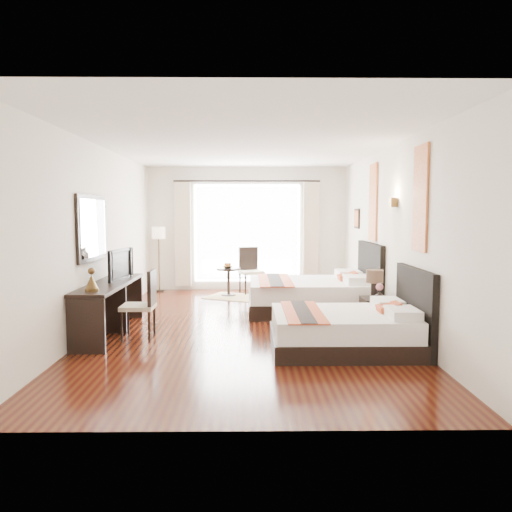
{
  "coord_description": "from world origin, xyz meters",
  "views": [
    {
      "loc": [
        0.06,
        -7.66,
        1.77
      ],
      "look_at": [
        0.16,
        0.41,
        1.07
      ],
      "focal_mm": 35.0,
      "sensor_mm": 36.0,
      "label": 1
    }
  ],
  "objects_px": {
    "desk_chair": "(140,318)",
    "side_table": "(229,282)",
    "table_lamp": "(375,278)",
    "bed_far": "(314,294)",
    "window_chair": "(251,279)",
    "nightstand": "(376,314)",
    "console_desk": "(110,308)",
    "vase": "(379,295)",
    "fruit_bowl": "(228,267)",
    "television": "(116,264)",
    "bed_near": "(350,328)",
    "floor_lamp": "(159,237)"
  },
  "relations": [
    {
      "from": "desk_chair",
      "to": "side_table",
      "type": "bearing_deg",
      "value": -107.04
    },
    {
      "from": "table_lamp",
      "to": "desk_chair",
      "type": "relative_size",
      "value": 0.42
    },
    {
      "from": "bed_far",
      "to": "window_chair",
      "type": "relative_size",
      "value": 2.18
    },
    {
      "from": "nightstand",
      "to": "window_chair",
      "type": "relative_size",
      "value": 0.5
    },
    {
      "from": "side_table",
      "to": "console_desk",
      "type": "bearing_deg",
      "value": -115.79
    },
    {
      "from": "vase",
      "to": "fruit_bowl",
      "type": "height_order",
      "value": "fruit_bowl"
    },
    {
      "from": "table_lamp",
      "to": "television",
      "type": "bearing_deg",
      "value": 178.93
    },
    {
      "from": "television",
      "to": "bed_near",
      "type": "bearing_deg",
      "value": -100.01
    },
    {
      "from": "nightstand",
      "to": "fruit_bowl",
      "type": "relative_size",
      "value": 2.44
    },
    {
      "from": "bed_far",
      "to": "vase",
      "type": "xyz_separation_m",
      "value": [
        0.75,
        -1.57,
        0.25
      ]
    },
    {
      "from": "vase",
      "to": "floor_lamp",
      "type": "bearing_deg",
      "value": 135.16
    },
    {
      "from": "window_chair",
      "to": "table_lamp",
      "type": "bearing_deg",
      "value": 10.0
    },
    {
      "from": "floor_lamp",
      "to": "desk_chair",
      "type": "bearing_deg",
      "value": -83.46
    },
    {
      "from": "bed_far",
      "to": "table_lamp",
      "type": "bearing_deg",
      "value": -60.31
    },
    {
      "from": "side_table",
      "to": "window_chair",
      "type": "distance_m",
      "value": 0.59
    },
    {
      "from": "bed_far",
      "to": "floor_lamp",
      "type": "relative_size",
      "value": 1.52
    },
    {
      "from": "floor_lamp",
      "to": "window_chair",
      "type": "height_order",
      "value": "floor_lamp"
    },
    {
      "from": "bed_far",
      "to": "vase",
      "type": "relative_size",
      "value": 15.44
    },
    {
      "from": "nightstand",
      "to": "floor_lamp",
      "type": "bearing_deg",
      "value": 136.7
    },
    {
      "from": "bed_near",
      "to": "nightstand",
      "type": "height_order",
      "value": "bed_near"
    },
    {
      "from": "bed_far",
      "to": "fruit_bowl",
      "type": "height_order",
      "value": "bed_far"
    },
    {
      "from": "bed_far",
      "to": "television",
      "type": "height_order",
      "value": "bed_far"
    },
    {
      "from": "console_desk",
      "to": "window_chair",
      "type": "height_order",
      "value": "window_chair"
    },
    {
      "from": "nightstand",
      "to": "bed_near",
      "type": "bearing_deg",
      "value": -119.76
    },
    {
      "from": "nightstand",
      "to": "desk_chair",
      "type": "distance_m",
      "value": 3.49
    },
    {
      "from": "desk_chair",
      "to": "bed_far",
      "type": "bearing_deg",
      "value": -146.0
    },
    {
      "from": "console_desk",
      "to": "side_table",
      "type": "xyz_separation_m",
      "value": [
        1.6,
        3.31,
        -0.08
      ]
    },
    {
      "from": "nightstand",
      "to": "table_lamp",
      "type": "relative_size",
      "value": 1.24
    },
    {
      "from": "bed_far",
      "to": "window_chair",
      "type": "xyz_separation_m",
      "value": [
        -1.12,
        2.11,
        -0.01
      ]
    },
    {
      "from": "side_table",
      "to": "fruit_bowl",
      "type": "height_order",
      "value": "fruit_bowl"
    },
    {
      "from": "bed_near",
      "to": "side_table",
      "type": "bearing_deg",
      "value": 112.58
    },
    {
      "from": "bed_near",
      "to": "window_chair",
      "type": "bearing_deg",
      "value": 105.62
    },
    {
      "from": "bed_near",
      "to": "console_desk",
      "type": "height_order",
      "value": "bed_near"
    },
    {
      "from": "table_lamp",
      "to": "window_chair",
      "type": "relative_size",
      "value": 0.4
    },
    {
      "from": "nightstand",
      "to": "television",
      "type": "xyz_separation_m",
      "value": [
        -3.94,
        0.13,
        0.75
      ]
    },
    {
      "from": "table_lamp",
      "to": "vase",
      "type": "bearing_deg",
      "value": -88.13
    },
    {
      "from": "bed_near",
      "to": "television",
      "type": "relative_size",
      "value": 2.32
    },
    {
      "from": "table_lamp",
      "to": "vase",
      "type": "distance_m",
      "value": 0.33
    },
    {
      "from": "bed_near",
      "to": "console_desk",
      "type": "relative_size",
      "value": 0.86
    },
    {
      "from": "console_desk",
      "to": "side_table",
      "type": "height_order",
      "value": "console_desk"
    },
    {
      "from": "table_lamp",
      "to": "bed_near",
      "type": "bearing_deg",
      "value": -117.87
    },
    {
      "from": "desk_chair",
      "to": "side_table",
      "type": "xyz_separation_m",
      "value": [
        1.1,
        3.59,
        0.0
      ]
    },
    {
      "from": "vase",
      "to": "console_desk",
      "type": "xyz_separation_m",
      "value": [
        -3.95,
        0.03,
        -0.19
      ]
    },
    {
      "from": "bed_near",
      "to": "nightstand",
      "type": "relative_size",
      "value": 3.73
    },
    {
      "from": "floor_lamp",
      "to": "bed_near",
      "type": "bearing_deg",
      "value": -55.16
    },
    {
      "from": "nightstand",
      "to": "console_desk",
      "type": "height_order",
      "value": "console_desk"
    },
    {
      "from": "console_desk",
      "to": "window_chair",
      "type": "distance_m",
      "value": 4.2
    },
    {
      "from": "television",
      "to": "vase",
      "type": "bearing_deg",
      "value": -84.99
    },
    {
      "from": "vase",
      "to": "desk_chair",
      "type": "relative_size",
      "value": 0.15
    },
    {
      "from": "nightstand",
      "to": "console_desk",
      "type": "bearing_deg",
      "value": -177.54
    }
  ]
}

